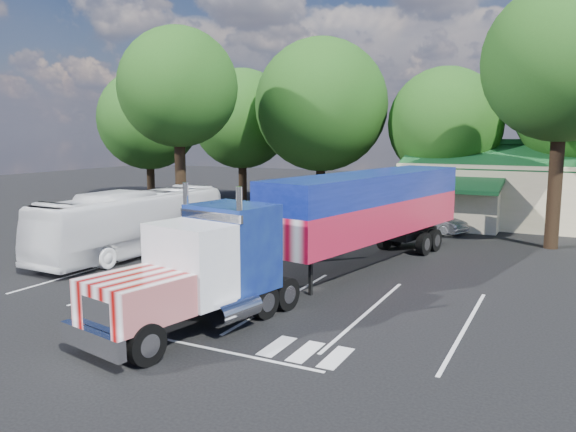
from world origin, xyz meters
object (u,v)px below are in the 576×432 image
at_px(bicycle, 323,250).
at_px(tour_bus, 134,222).
at_px(silver_sedan, 434,222).
at_px(semi_truck, 336,218).
at_px(woman, 311,244).

distance_m(bicycle, tour_bus, 9.48).
bearing_deg(tour_bus, silver_sedan, 48.48).
bearing_deg(tour_bus, semi_truck, 2.84).
relative_size(woman, bicycle, 1.10).
distance_m(tour_bus, silver_sedan, 17.60).
xyz_separation_m(bicycle, silver_sedan, (3.20, 9.50, 0.26)).
xyz_separation_m(tour_bus, silver_sedan, (12.00, 12.84, -0.92)).
distance_m(woman, tour_bus, 8.94).
height_order(woman, tour_bus, tour_bus).
height_order(semi_truck, bicycle, semi_truck).
bearing_deg(semi_truck, bicycle, 132.43).
xyz_separation_m(woman, silver_sedan, (3.40, 10.50, -0.17)).
relative_size(woman, silver_sedan, 0.42).
bearing_deg(bicycle, woman, -119.39).
xyz_separation_m(semi_truck, silver_sedan, (1.33, 12.59, -1.84)).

